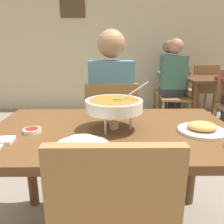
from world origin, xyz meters
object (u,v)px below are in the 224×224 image
object	(u,v)px
rice_plate	(82,144)
patron_bg_middle	(173,77)
dining_table_far	(217,86)
chair_bg_middle	(175,92)
patron_bg_left	(170,74)
appetizer_plate	(202,129)
chair_diner_main	(111,126)
diner_main	(111,99)
chair_bg_corner	(202,87)
sauce_dish	(32,130)
chair_bg_left	(173,87)
curry_bowl	(114,106)
dining_table_main	(112,147)

from	to	relation	value
rice_plate	patron_bg_middle	size ratio (longest dim) A/B	0.18
dining_table_far	chair_bg_middle	bearing A→B (deg)	173.12
patron_bg_left	dining_table_far	bearing A→B (deg)	-43.71
rice_plate	dining_table_far	world-z (taller)	rice_plate
appetizer_plate	chair_bg_middle	size ratio (longest dim) A/B	0.27
chair_diner_main	patron_bg_left	distance (m)	2.33
diner_main	patron_bg_middle	size ratio (longest dim) A/B	1.00
chair_bg_corner	patron_bg_middle	world-z (taller)	patron_bg_middle
diner_main	rice_plate	world-z (taller)	diner_main
chair_diner_main	sauce_dish	distance (m)	0.89
rice_plate	chair_bg_middle	xyz separation A→B (m)	(1.14, 2.53, -0.26)
chair_bg_corner	dining_table_far	bearing A→B (deg)	-90.24
rice_plate	chair_bg_left	bearing A→B (deg)	67.47
rice_plate	appetizer_plate	size ratio (longest dim) A/B	1.00
diner_main	sauce_dish	world-z (taller)	diner_main
rice_plate	dining_table_far	size ratio (longest dim) A/B	0.24
curry_bowl	chair_bg_middle	distance (m)	2.53
rice_plate	chair_bg_corner	bearing A→B (deg)	59.52
patron_bg_left	patron_bg_middle	bearing A→B (deg)	-99.40
appetizer_plate	patron_bg_middle	xyz separation A→B (m)	(0.49, 2.34, -0.02)
curry_bowl	appetizer_plate	bearing A→B (deg)	-6.98
diner_main	patron_bg_left	xyz separation A→B (m)	(1.04, 2.05, 0.00)
chair_diner_main	curry_bowl	world-z (taller)	curry_bowl
chair_bg_corner	patron_bg_left	xyz separation A→B (m)	(-0.59, 0.03, 0.24)
dining_table_main	chair_bg_middle	bearing A→B (deg)	66.18
dining_table_main	chair_bg_left	distance (m)	2.93
dining_table_far	chair_bg_middle	xyz separation A→B (m)	(-0.61, 0.07, -0.10)
chair_bg_corner	patron_bg_left	size ratio (longest dim) A/B	0.69
chair_bg_middle	patron_bg_left	bearing A→B (deg)	86.80
chair_diner_main	curry_bowl	size ratio (longest dim) A/B	2.71
appetizer_plate	rice_plate	bearing A→B (deg)	-162.66
dining_table_main	appetizer_plate	bearing A→B (deg)	-7.49
curry_bowl	sauce_dish	xyz separation A→B (m)	(-0.42, -0.05, -0.12)
dining_table_far	patron_bg_left	world-z (taller)	patron_bg_left
chair_diner_main	appetizer_plate	xyz separation A→B (m)	(0.46, -0.75, 0.26)
appetizer_plate	chair_bg_left	distance (m)	2.86
appetizer_plate	patron_bg_middle	world-z (taller)	patron_bg_middle
diner_main	chair_bg_left	size ratio (longest dim) A/B	1.46
dining_table_main	chair_bg_middle	distance (m)	2.50
dining_table_main	diner_main	distance (m)	0.73
chair_bg_middle	rice_plate	bearing A→B (deg)	-114.30
patron_bg_middle	dining_table_far	bearing A→B (deg)	-5.55
appetizer_plate	patron_bg_middle	bearing A→B (deg)	78.11
dining_table_far	chair_bg_corner	xyz separation A→B (m)	(0.00, 0.53, -0.10)
appetizer_plate	patron_bg_left	bearing A→B (deg)	78.54
diner_main	patron_bg_middle	world-z (taller)	same
chair_bg_left	chair_bg_corner	xyz separation A→B (m)	(0.53, 0.03, 0.00)
chair_bg_corner	dining_table_main	bearing A→B (deg)	-120.65
diner_main	sauce_dish	size ratio (longest dim) A/B	14.56
dining_table_far	chair_diner_main	bearing A→B (deg)	-136.90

